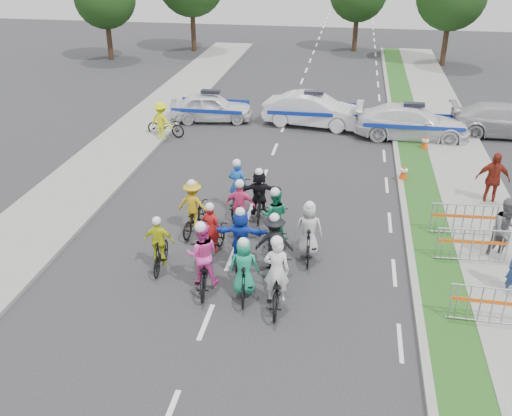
% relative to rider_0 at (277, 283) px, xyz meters
% --- Properties ---
extents(ground, '(90.00, 90.00, 0.00)m').
position_rel_rider_0_xyz_m(ground, '(-1.58, -0.98, -0.67)').
color(ground, '#28282B').
rests_on(ground, ground).
extents(curb_right, '(0.20, 60.00, 0.12)m').
position_rel_rider_0_xyz_m(curb_right, '(3.52, 4.02, -0.61)').
color(curb_right, gray).
rests_on(curb_right, ground).
extents(grass_strip, '(1.20, 60.00, 0.11)m').
position_rel_rider_0_xyz_m(grass_strip, '(4.22, 4.02, -0.61)').
color(grass_strip, '#1B4A17').
rests_on(grass_strip, ground).
extents(sidewalk_right, '(2.40, 60.00, 0.13)m').
position_rel_rider_0_xyz_m(sidewalk_right, '(6.02, 4.02, -0.60)').
color(sidewalk_right, gray).
rests_on(sidewalk_right, ground).
extents(sidewalk_left, '(3.00, 60.00, 0.13)m').
position_rel_rider_0_xyz_m(sidewalk_left, '(-8.08, 4.02, -0.60)').
color(sidewalk_left, gray).
rests_on(sidewalk_left, ground).
extents(rider_0, '(0.83, 2.04, 2.04)m').
position_rel_rider_0_xyz_m(rider_0, '(0.00, 0.00, 0.00)').
color(rider_0, black).
rests_on(rider_0, ground).
extents(rider_1, '(0.80, 1.74, 1.78)m').
position_rel_rider_0_xyz_m(rider_1, '(-0.86, 0.23, 0.03)').
color(rider_1, black).
rests_on(rider_1, ground).
extents(rider_2, '(1.03, 2.06, 2.01)m').
position_rel_rider_0_xyz_m(rider_2, '(-1.99, 0.45, 0.07)').
color(rider_2, black).
rests_on(rider_2, ground).
extents(rider_3, '(0.86, 1.61, 1.66)m').
position_rel_rider_0_xyz_m(rider_3, '(-3.40, 1.16, -0.02)').
color(rider_3, black).
rests_on(rider_3, ground).
extents(rider_4, '(1.08, 1.87, 1.86)m').
position_rel_rider_0_xyz_m(rider_4, '(-0.27, 1.51, 0.05)').
color(rider_4, black).
rests_on(rider_4, ground).
extents(rider_5, '(1.48, 1.76, 1.85)m').
position_rel_rider_0_xyz_m(rider_5, '(-1.23, 1.71, 0.11)').
color(rider_5, black).
rests_on(rider_5, ground).
extents(rider_6, '(0.91, 1.79, 1.74)m').
position_rel_rider_0_xyz_m(rider_6, '(-2.16, 2.08, -0.09)').
color(rider_6, black).
rests_on(rider_6, ground).
extents(rider_7, '(0.82, 1.80, 1.86)m').
position_rel_rider_0_xyz_m(rider_7, '(0.58, 2.39, 0.05)').
color(rider_7, black).
rests_on(rider_7, ground).
extents(rider_8, '(0.80, 1.87, 1.90)m').
position_rel_rider_0_xyz_m(rider_8, '(-0.47, 3.02, 0.04)').
color(rider_8, black).
rests_on(rider_8, ground).
extents(rider_9, '(0.94, 1.78, 1.86)m').
position_rel_rider_0_xyz_m(rider_9, '(-1.60, 3.51, 0.05)').
color(rider_9, black).
rests_on(rider_9, ground).
extents(rider_10, '(1.06, 1.83, 1.80)m').
position_rel_rider_0_xyz_m(rider_10, '(-3.05, 3.41, 0.03)').
color(rider_10, black).
rests_on(rider_10, ground).
extents(rider_11, '(1.46, 1.74, 1.79)m').
position_rel_rider_0_xyz_m(rider_11, '(-1.20, 4.64, 0.09)').
color(rider_11, black).
rests_on(rider_11, ground).
extents(rider_12, '(0.69, 1.86, 1.88)m').
position_rel_rider_0_xyz_m(rider_12, '(-2.00, 5.06, -0.05)').
color(rider_12, black).
rests_on(rider_12, ground).
extents(police_car_0, '(4.20, 2.24, 1.36)m').
position_rel_rider_0_xyz_m(police_car_0, '(-5.20, 14.46, 0.01)').
color(police_car_0, white).
rests_on(police_car_0, ground).
extents(police_car_1, '(4.84, 2.33, 1.53)m').
position_rel_rider_0_xyz_m(police_car_1, '(-0.25, 14.51, 0.10)').
color(police_car_1, white).
rests_on(police_car_1, ground).
extents(police_car_2, '(5.11, 2.24, 1.46)m').
position_rel_rider_0_xyz_m(police_car_2, '(4.23, 13.49, 0.06)').
color(police_car_2, white).
rests_on(police_car_2, ground).
extents(civilian_sedan, '(4.95, 2.05, 1.43)m').
position_rel_rider_0_xyz_m(civilian_sedan, '(8.43, 14.54, 0.05)').
color(civilian_sedan, '#AEAFB3').
rests_on(civilian_sedan, ground).
extents(spectator_1, '(1.11, 0.98, 1.93)m').
position_rel_rider_0_xyz_m(spectator_1, '(6.03, 3.20, 0.30)').
color(spectator_1, '#5C5C62').
rests_on(spectator_1, ground).
extents(spectator_2, '(1.12, 0.47, 1.91)m').
position_rel_rider_0_xyz_m(spectator_2, '(6.38, 6.92, 0.28)').
color(spectator_2, maroon).
rests_on(spectator_2, ground).
extents(marshal_hiviz, '(1.23, 0.95, 1.68)m').
position_rel_rider_0_xyz_m(marshal_hiviz, '(-6.72, 11.49, 0.17)').
color(marshal_hiviz, '#D9EE0C').
rests_on(marshal_hiviz, ground).
extents(barrier_0, '(2.01, 0.55, 1.12)m').
position_rel_rider_0_xyz_m(barrier_0, '(5.12, -0.02, -0.11)').
color(barrier_0, '#A5A8AD').
rests_on(barrier_0, ground).
extents(barrier_1, '(2.03, 0.62, 1.12)m').
position_rel_rider_0_xyz_m(barrier_1, '(5.12, 2.85, -0.11)').
color(barrier_1, '#A5A8AD').
rests_on(barrier_1, ground).
extents(barrier_2, '(2.02, 0.60, 1.12)m').
position_rel_rider_0_xyz_m(barrier_2, '(5.12, 4.42, -0.11)').
color(barrier_2, '#A5A8AD').
rests_on(barrier_2, ground).
extents(cone_0, '(0.40, 0.40, 0.70)m').
position_rel_rider_0_xyz_m(cone_0, '(3.62, 8.47, -0.33)').
color(cone_0, '#F24C0C').
rests_on(cone_0, ground).
extents(cone_1, '(0.40, 0.40, 0.70)m').
position_rel_rider_0_xyz_m(cone_1, '(4.71, 11.94, -0.33)').
color(cone_1, '#F24C0C').
rests_on(cone_1, ground).
extents(parked_bike, '(1.88, 0.90, 0.95)m').
position_rel_rider_0_xyz_m(parked_bike, '(-6.68, 11.89, -0.19)').
color(parked_bike, black).
rests_on(parked_bike, ground).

